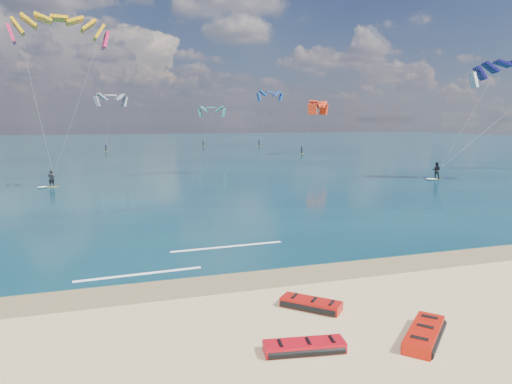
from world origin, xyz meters
The scene contains 10 objects.
ground centered at (0.00, 40.00, 0.00)m, with size 320.00×320.00×0.00m, color tan.
wet_sand_strip centered at (0.00, 3.00, 0.00)m, with size 320.00×2.40×0.01m, color brown.
sea centered at (0.00, 104.00, 0.02)m, with size 320.00×200.00×0.04m, color #092835.
packed_kite_left centered at (1.24, -3.25, 0.00)m, with size 2.57×0.99×0.36m, color red, non-canonical shape.
packed_kite_mid centered at (2.70, -0.49, 0.00)m, with size 2.36×1.08×0.39m, color #BA120C, non-canonical shape.
packed_kite_right centered at (5.06, -3.69, 0.00)m, with size 2.79×1.20×0.44m, color red, non-canonical shape.
kitesurfer_main centered at (-8.70, 31.39, 8.60)m, with size 9.14×7.62×16.77m.
kitesurfer_far centered at (34.18, 25.78, 7.52)m, with size 13.70×7.85×14.48m.
shoreline_foam centered at (-0.49, 6.63, 0.04)m, with size 10.48×3.60×0.01m.
distant_kites centered at (1.14, 84.10, 5.76)m, with size 83.15×41.26×13.97m.
Camera 1 is at (-3.81, -14.69, 6.71)m, focal length 32.00 mm.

